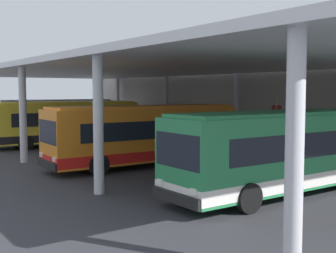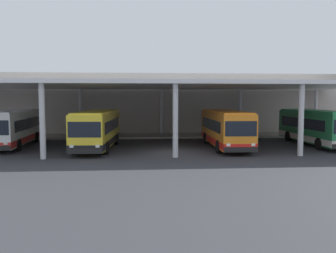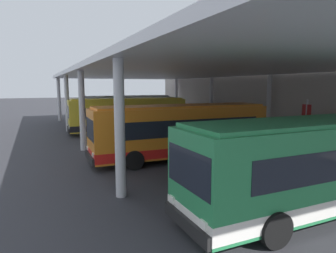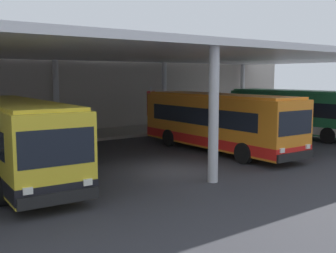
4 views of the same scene
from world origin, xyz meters
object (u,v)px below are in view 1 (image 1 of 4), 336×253
at_px(bus_middle_bay, 145,134).
at_px(bench_waiting, 155,128).
at_px(bus_nearest_bay, 55,117).
at_px(bus_second_bay, 66,122).
at_px(bus_far_bay, 286,151).
at_px(banner_sign, 276,123).
at_px(trash_bin, 176,130).

height_order(bus_middle_bay, bench_waiting, bus_middle_bay).
height_order(bus_nearest_bay, bench_waiting, bus_nearest_bay).
relative_size(bus_nearest_bay, bus_second_bay, 1.00).
xyz_separation_m(bus_far_bay, bench_waiting, (-21.86, 8.40, -0.99)).
bearing_deg(bus_far_bay, bus_second_bay, -177.18).
distance_m(bench_waiting, banner_sign, 14.82).
bearing_deg(bus_second_bay, bus_nearest_bay, 164.70).
bearing_deg(trash_bin, bench_waiting, 178.68).
xyz_separation_m(bus_second_bay, trash_bin, (0.74, 9.28, -0.98)).
distance_m(bus_middle_bay, bench_waiting, 16.37).
distance_m(bus_middle_bay, banner_sign, 8.69).
bearing_deg(trash_bin, banner_sign, -3.99).
bearing_deg(bus_nearest_bay, bus_far_bay, -2.35).
relative_size(bus_middle_bay, bus_far_bay, 1.00).
relative_size(bus_nearest_bay, bench_waiting, 5.91).
height_order(bus_nearest_bay, banner_sign, banner_sign).
distance_m(bus_far_bay, bench_waiting, 23.44).
height_order(bus_second_bay, banner_sign, banner_sign).
distance_m(bus_nearest_bay, banner_sign, 20.82).
bearing_deg(bus_far_bay, banner_sign, 133.46).
height_order(bus_middle_bay, banner_sign, banner_sign).
bearing_deg(banner_sign, bus_middle_bay, -99.26).
relative_size(bus_far_bay, trash_bin, 10.75).
height_order(bus_far_bay, trash_bin, bus_far_bay).
relative_size(bus_nearest_bay, bus_middle_bay, 1.01).
height_order(bus_far_bay, banner_sign, banner_sign).
height_order(bench_waiting, banner_sign, banner_sign).
relative_size(bus_second_bay, trash_bin, 10.87).
bearing_deg(bus_middle_bay, bus_second_bay, 179.49).
bearing_deg(banner_sign, bench_waiting, 176.59).
height_order(trash_bin, banner_sign, banner_sign).
bearing_deg(bus_middle_bay, banner_sign, 80.74).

